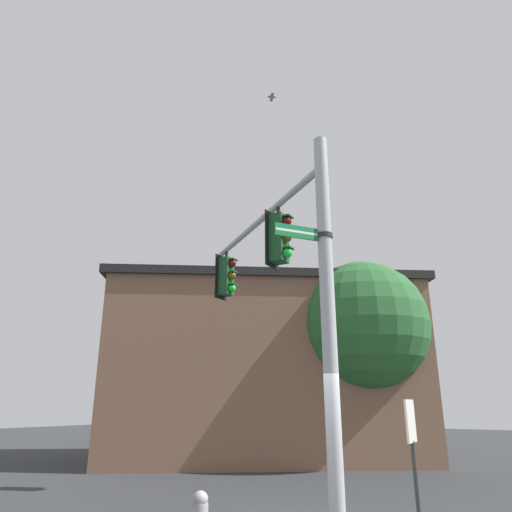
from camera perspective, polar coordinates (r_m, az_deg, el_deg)
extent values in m
cylinder|color=#ADB2B7|center=(7.84, 8.79, -7.66)|extent=(0.24, 0.24, 6.73)
cylinder|color=#ADB2B7|center=(11.10, 0.32, 4.17)|extent=(3.57, 4.74, 0.14)
cylinder|color=black|center=(10.13, 2.73, 5.40)|extent=(0.08, 0.08, 0.18)
cube|color=#194723|center=(9.90, 2.79, 2.13)|extent=(0.36, 0.30, 1.05)
sphere|color=#590F0F|center=(9.95, 3.72, 4.21)|extent=(0.22, 0.22, 0.22)
cube|color=#194723|center=(9.98, 3.81, 4.76)|extent=(0.24, 0.20, 0.03)
sphere|color=brown|center=(9.82, 3.76, 2.31)|extent=(0.22, 0.22, 0.22)
cube|color=#194723|center=(9.85, 3.85, 2.87)|extent=(0.24, 0.20, 0.03)
sphere|color=#1EE533|center=(9.71, 3.80, 0.37)|extent=(0.22, 0.22, 0.22)
cube|color=#194723|center=(9.73, 3.89, 0.94)|extent=(0.24, 0.20, 0.03)
cube|color=black|center=(9.98, 1.92, 1.96)|extent=(0.54, 0.03, 1.22)
cylinder|color=black|center=(13.02, -3.59, 0.10)|extent=(0.08, 0.08, 0.18)
cube|color=#194723|center=(12.85, -3.64, -2.51)|extent=(0.36, 0.30, 1.05)
sphere|color=#590F0F|center=(12.84, -2.92, -0.90)|extent=(0.22, 0.22, 0.22)
cube|color=#194723|center=(12.86, -2.83, -0.46)|extent=(0.24, 0.20, 0.03)
sphere|color=brown|center=(12.75, -2.94, -2.40)|extent=(0.22, 0.22, 0.22)
cube|color=#194723|center=(12.76, -2.86, -1.96)|extent=(0.24, 0.20, 0.03)
sphere|color=#1EE533|center=(12.66, -2.96, -3.93)|extent=(0.22, 0.22, 0.22)
cube|color=#194723|center=(12.67, -2.88, -3.49)|extent=(0.24, 0.20, 0.03)
cube|color=black|center=(12.94, -4.27, -2.61)|extent=(0.54, 0.03, 1.22)
cube|color=#147238|center=(7.96, 4.95, 2.94)|extent=(0.66, 0.50, 0.22)
cube|color=white|center=(7.95, 5.04, 2.96)|extent=(0.65, 0.49, 0.04)
cylinder|color=#262626|center=(8.21, 8.32, 2.40)|extent=(0.28, 0.28, 0.08)
ellipsoid|color=gray|center=(10.26, 1.95, 18.77)|extent=(0.16, 0.19, 0.06)
cube|color=gray|center=(10.25, 1.96, 18.88)|extent=(0.22, 0.18, 0.07)
cube|color=gray|center=(10.28, 1.93, 18.75)|extent=(0.22, 0.18, 0.06)
cube|color=brown|center=(20.01, 0.77, -14.25)|extent=(12.77, 13.78, 6.44)
cube|color=black|center=(24.06, -0.11, -14.05)|extent=(6.77, 9.12, 0.30)
cube|color=black|center=(20.48, 0.73, -4.80)|extent=(13.28, 14.34, 0.30)
cylinder|color=#4C3823|center=(17.74, 13.60, -18.70)|extent=(0.28, 0.28, 3.13)
sphere|color=#28602D|center=(17.95, 12.85, -8.32)|extent=(4.80, 4.80, 4.80)
sphere|color=#99999E|center=(7.82, -6.77, -27.26)|extent=(0.23, 0.23, 0.23)
cylinder|color=#333333|center=(9.75, 18.90, -24.64)|extent=(0.08, 0.08, 1.40)
cube|color=silver|center=(9.66, 18.25, -18.49)|extent=(0.60, 0.04, 0.76)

